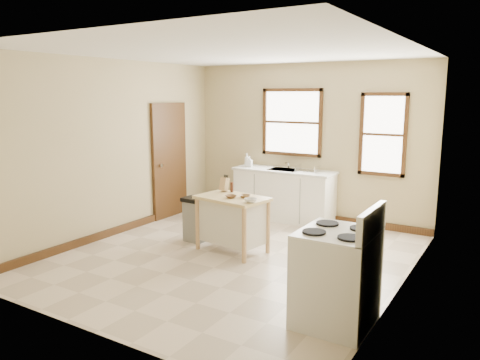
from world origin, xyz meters
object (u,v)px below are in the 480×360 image
(soap_bottle_a, at_px, (247,160))
(knife_block, at_px, (224,185))
(trash_bin, at_px, (196,219))
(bowl_b, at_px, (245,196))
(bowl_c, at_px, (251,200))
(soap_bottle_b, at_px, (250,162))
(dish_rack, at_px, (308,169))
(bowl_a, at_px, (231,197))
(kitchen_island, at_px, (232,224))
(pepper_grinder, at_px, (232,187))
(gas_stove, at_px, (337,265))

(soap_bottle_a, distance_m, knife_block, 1.80)
(soap_bottle_a, relative_size, knife_block, 1.23)
(knife_block, bearing_deg, trash_bin, -159.33)
(trash_bin, bearing_deg, bowl_b, -0.57)
(bowl_c, bearing_deg, soap_bottle_a, 121.81)
(soap_bottle_b, xyz_separation_m, dish_rack, (1.13, 0.08, -0.05))
(bowl_a, bearing_deg, kitchen_island, 108.06)
(dish_rack, relative_size, bowl_b, 2.48)
(soap_bottle_a, bearing_deg, bowl_b, -38.60)
(pepper_grinder, height_order, bowl_a, pepper_grinder)
(soap_bottle_b, relative_size, bowl_b, 1.27)
(bowl_a, relative_size, bowl_b, 1.01)
(pepper_grinder, relative_size, gas_stove, 0.12)
(kitchen_island, xyz_separation_m, knife_block, (-0.30, 0.25, 0.51))
(soap_bottle_a, xyz_separation_m, gas_stove, (2.94, -3.24, -0.43))
(pepper_grinder, height_order, trash_bin, pepper_grinder)
(knife_block, relative_size, trash_bin, 0.29)
(soap_bottle_b, xyz_separation_m, trash_bin, (0.10, -1.82, -0.67))
(kitchen_island, relative_size, bowl_c, 5.77)
(soap_bottle_b, height_order, bowl_a, soap_bottle_b)
(pepper_grinder, relative_size, bowl_b, 0.98)
(soap_bottle_a, xyz_separation_m, bowl_a, (0.93, -2.01, -0.21))
(pepper_grinder, bearing_deg, gas_stove, -35.22)
(kitchen_island, distance_m, knife_block, 0.64)
(soap_bottle_b, height_order, knife_block, soap_bottle_b)
(gas_stove, bearing_deg, kitchen_island, 147.47)
(kitchen_island, xyz_separation_m, bowl_c, (0.41, -0.17, 0.43))
(gas_stove, bearing_deg, knife_block, 146.46)
(dish_rack, height_order, trash_bin, dish_rack)
(dish_rack, height_order, bowl_a, dish_rack)
(dish_rack, bearing_deg, gas_stove, -60.79)
(trash_bin, bearing_deg, dish_rack, 64.73)
(knife_block, distance_m, trash_bin, 0.73)
(knife_block, xyz_separation_m, trash_bin, (-0.44, -0.14, -0.57))
(kitchen_island, bearing_deg, dish_rack, 90.57)
(dish_rack, distance_m, bowl_c, 2.19)
(bowl_b, bearing_deg, bowl_a, -143.44)
(kitchen_island, distance_m, gas_stove, 2.43)
(dish_rack, distance_m, gas_stove, 3.76)
(dish_rack, height_order, pepper_grinder, dish_rack)
(dish_rack, relative_size, bowl_a, 2.45)
(soap_bottle_b, xyz_separation_m, bowl_b, (1.02, -1.88, -0.19))
(soap_bottle_a, relative_size, pepper_grinder, 1.64)
(trash_bin, bearing_deg, knife_block, 20.75)
(pepper_grinder, relative_size, bowl_c, 0.87)
(soap_bottle_a, bearing_deg, kitchen_island, -43.54)
(knife_block, relative_size, gas_stove, 0.16)
(bowl_b, bearing_deg, kitchen_island, -166.26)
(pepper_grinder, bearing_deg, trash_bin, -165.02)
(knife_block, relative_size, bowl_b, 1.30)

